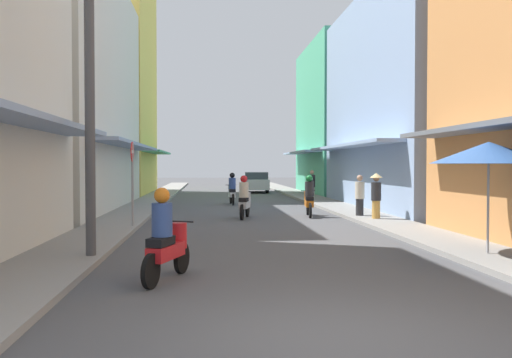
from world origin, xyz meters
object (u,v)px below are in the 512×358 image
at_px(motorbike_silver, 245,199).
at_px(motorbike_red, 166,239).
at_px(pedestrian_crossing, 376,194).
at_px(motorbike_white, 232,190).
at_px(street_sign_no_entry, 132,173).
at_px(motorbike_orange, 309,198).
at_px(parked_car, 257,182).
at_px(pedestrian_far, 312,186).
at_px(pedestrian_foreground, 360,197).
at_px(vendor_umbrella, 489,153).
at_px(utility_pole, 90,104).

xyz_separation_m(motorbike_silver, motorbike_red, (-2.02, -10.38, 0.00)).
relative_size(motorbike_red, pedestrian_crossing, 1.03).
distance_m(motorbike_silver, motorbike_white, 6.90).
relative_size(motorbike_silver, street_sign_no_entry, 0.67).
bearing_deg(motorbike_white, motorbike_orange, -67.59).
height_order(parked_car, pedestrian_far, pedestrian_far).
relative_size(pedestrian_foreground, pedestrian_crossing, 0.95).
distance_m(pedestrian_foreground, vendor_umbrella, 8.48).
xyz_separation_m(motorbike_orange, pedestrian_far, (1.77, 8.44, 0.13)).
relative_size(parked_car, utility_pole, 0.68).
height_order(motorbike_orange, vendor_umbrella, vendor_umbrella).
height_order(motorbike_red, pedestrian_far, pedestrian_far).
height_order(motorbike_white, pedestrian_far, pedestrian_far).
bearing_deg(pedestrian_foreground, motorbike_orange, 148.96).
distance_m(motorbike_red, utility_pole, 3.60).
height_order(motorbike_red, street_sign_no_entry, street_sign_no_entry).
height_order(motorbike_orange, pedestrian_far, pedestrian_far).
xyz_separation_m(motorbike_silver, utility_pole, (-3.69, -8.37, 2.47)).
bearing_deg(motorbike_orange, vendor_umbrella, -78.12).
height_order(pedestrian_crossing, street_sign_no_entry, street_sign_no_entry).
height_order(motorbike_silver, utility_pole, utility_pole).
distance_m(motorbike_red, pedestrian_far, 20.32).
distance_m(pedestrian_far, vendor_umbrella, 17.85).
height_order(pedestrian_foreground, utility_pole, utility_pole).
xyz_separation_m(motorbike_orange, vendor_umbrella, (1.97, -9.36, 1.50)).
height_order(pedestrian_foreground, pedestrian_crossing, pedestrian_crossing).
relative_size(vendor_umbrella, street_sign_no_entry, 0.92).
distance_m(pedestrian_foreground, street_sign_no_entry, 8.22).
bearing_deg(pedestrian_far, parked_car, 102.50).
height_order(motorbike_silver, pedestrian_crossing, pedestrian_crossing).
bearing_deg(utility_pole, pedestrian_far, 65.38).
xyz_separation_m(motorbike_orange, motorbike_red, (-4.49, -10.89, 0.00)).
distance_m(motorbike_silver, utility_pole, 9.47).
bearing_deg(street_sign_no_entry, motorbike_red, -77.81).
distance_m(motorbike_orange, pedestrian_foreground, 1.95).
xyz_separation_m(vendor_umbrella, street_sign_no_entry, (-8.04, 5.76, -0.49)).
xyz_separation_m(motorbike_white, utility_pole, (-3.53, -15.27, 2.47)).
bearing_deg(motorbike_white, parked_car, 78.95).
xyz_separation_m(parked_car, pedestrian_far, (2.13, -9.61, 0.10)).
xyz_separation_m(pedestrian_far, street_sign_no_entry, (-7.84, -12.04, 0.88)).
bearing_deg(pedestrian_crossing, motorbike_white, 118.11).
relative_size(motorbike_orange, pedestrian_far, 1.08).
xyz_separation_m(motorbike_white, street_sign_no_entry, (-3.43, -10.00, 1.01)).
relative_size(motorbike_silver, pedestrian_crossing, 1.06).
distance_m(motorbike_red, parked_car, 29.23).
xyz_separation_m(pedestrian_crossing, street_sign_no_entry, (-7.99, -1.47, 0.77)).
height_order(motorbike_orange, motorbike_white, same).
distance_m(pedestrian_crossing, pedestrian_far, 10.57).
bearing_deg(parked_car, motorbike_red, -98.13).
height_order(motorbike_red, vendor_umbrella, vendor_umbrella).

